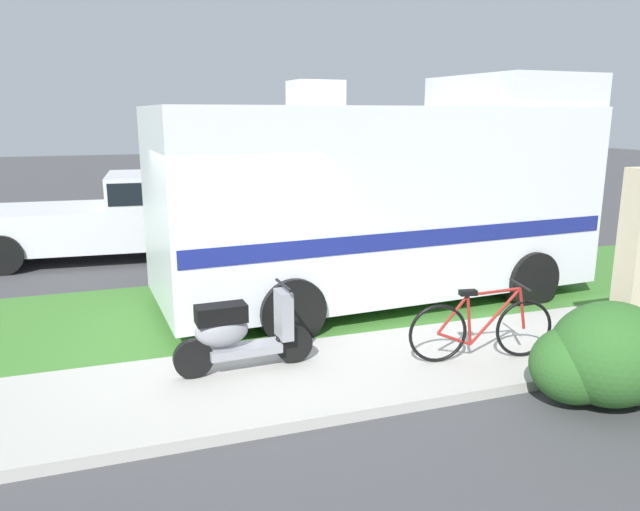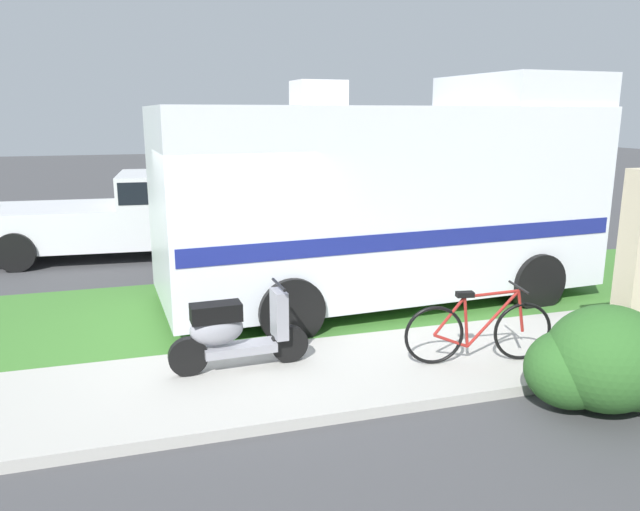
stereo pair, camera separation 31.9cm
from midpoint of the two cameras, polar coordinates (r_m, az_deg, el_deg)
name	(u,v)px [view 1 (the left image)]	position (r m, az deg, el deg)	size (l,w,h in m)	color
ground_plane	(226,353)	(7.95, -9.98, -8.97)	(80.00, 80.00, 0.00)	#424244
sidewalk	(246,387)	(6.84, -8.35, -12.16)	(24.00, 2.00, 0.12)	#ADAAA3
grass_strip	(208,314)	(9.33, -11.48, -5.38)	(24.00, 3.40, 0.08)	#3D752D
motorhome_rv	(382,196)	(9.59, 4.87, 5.57)	(6.92, 3.03, 3.57)	silver
scooter	(239,332)	(6.95, -8.92, -7.12)	(1.61, 0.50, 0.97)	black
bicycle	(481,328)	(7.40, 13.71, -6.62)	(1.76, 0.52, 0.91)	black
pickup_truck_near	(123,212)	(13.47, -18.64, 3.85)	(5.67, 2.50, 1.74)	silver
bush_by_porch	(607,359)	(6.92, 24.14, -8.86)	(1.52, 1.14, 1.08)	#2D6026
bottle_green	(618,306)	(9.89, 25.32, -4.30)	(0.08, 0.08, 0.22)	navy
bottle_spare	(630,309)	(9.73, 26.24, -4.52)	(0.08, 0.08, 0.28)	brown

